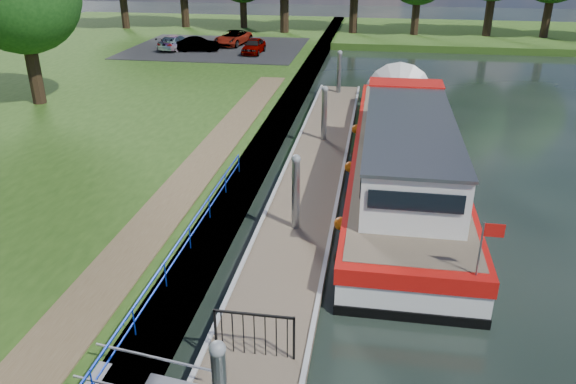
% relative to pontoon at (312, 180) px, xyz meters
% --- Properties ---
extents(bank_edge, '(1.10, 90.00, 0.78)m').
position_rel_pontoon_xyz_m(bank_edge, '(-2.55, 2.00, 0.20)').
color(bank_edge, '#473D2D').
rests_on(bank_edge, ground).
extents(far_bank, '(60.00, 18.00, 0.60)m').
position_rel_pontoon_xyz_m(far_bank, '(12.00, 39.00, 0.12)').
color(far_bank, '#264714').
rests_on(far_bank, ground).
extents(footpath, '(1.60, 40.00, 0.05)m').
position_rel_pontoon_xyz_m(footpath, '(-4.40, -5.00, 0.62)').
color(footpath, brown).
rests_on(footpath, riverbank).
extents(carpark, '(14.00, 12.00, 0.06)m').
position_rel_pontoon_xyz_m(carpark, '(-11.00, 25.00, 0.62)').
color(carpark, black).
rests_on(carpark, riverbank).
extents(blue_fence, '(0.04, 18.04, 0.72)m').
position_rel_pontoon_xyz_m(blue_fence, '(-2.75, -10.00, 1.13)').
color(blue_fence, '#0C2DBF').
rests_on(blue_fence, riverbank).
extents(pontoon, '(2.50, 30.00, 0.56)m').
position_rel_pontoon_xyz_m(pontoon, '(0.00, 0.00, 0.00)').
color(pontoon, brown).
rests_on(pontoon, ground).
extents(mooring_piles, '(0.30, 27.30, 3.55)m').
position_rel_pontoon_xyz_m(mooring_piles, '(0.00, 0.00, 1.10)').
color(mooring_piles, gray).
rests_on(mooring_piles, ground).
extents(gate_panel, '(1.85, 0.05, 1.15)m').
position_rel_pontoon_xyz_m(gate_panel, '(-0.00, -10.80, 0.97)').
color(gate_panel, black).
rests_on(gate_panel, ground).
extents(barge, '(4.36, 21.15, 4.78)m').
position_rel_pontoon_xyz_m(barge, '(3.60, 1.91, 0.90)').
color(barge, black).
rests_on(barge, ground).
extents(car_a, '(1.48, 3.46, 1.16)m').
position_rel_pontoon_xyz_m(car_a, '(-7.40, 22.92, 1.23)').
color(car_a, '#999999').
rests_on(car_a, carpark).
extents(car_b, '(3.45, 1.68, 1.09)m').
position_rel_pontoon_xyz_m(car_b, '(-12.00, 23.17, 1.20)').
color(car_b, '#999999').
rests_on(car_b, carpark).
extents(car_c, '(2.30, 4.21, 1.16)m').
position_rel_pontoon_xyz_m(car_c, '(-14.01, 23.66, 1.23)').
color(car_c, '#999999').
rests_on(car_c, carpark).
extents(car_d, '(2.78, 4.58, 1.19)m').
position_rel_pontoon_xyz_m(car_d, '(-9.94, 26.29, 1.25)').
color(car_d, '#999999').
rests_on(car_d, carpark).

